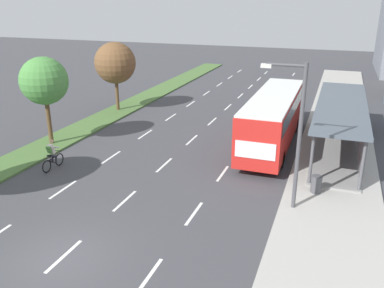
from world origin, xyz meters
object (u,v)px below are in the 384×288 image
object	(u,v)px
bus	(274,115)
cyclist	(52,156)
median_tree_second	(44,81)
median_tree_third	(115,63)
bus_shelter	(345,122)
trash_bin	(316,184)
streetlight	(296,128)

from	to	relation	value
bus	cyclist	bearing A→B (deg)	-143.45
median_tree_second	bus	bearing A→B (deg)	19.47
bus	cyclist	size ratio (longest dim) A/B	6.20
median_tree_second	median_tree_third	distance (m)	8.94
bus_shelter	bus	distance (m)	4.33
bus_shelter	trash_bin	xyz separation A→B (m)	(-1.08, -6.93, -1.29)
bus_shelter	median_tree_third	distance (m)	18.49
bus	streetlight	size ratio (longest dim) A/B	1.74
cyclist	trash_bin	bearing A→B (deg)	7.00
trash_bin	median_tree_second	bearing A→B (deg)	174.76
bus_shelter	bus	world-z (taller)	bus
median_tree_second	streetlight	distance (m)	16.10
bus	trash_bin	xyz separation A→B (m)	(3.20, -6.33, -1.49)
cyclist	median_tree_third	bearing A→B (deg)	103.19
bus_shelter	bus	xyz separation A→B (m)	(-4.28, -0.60, 0.20)
median_tree_second	bus_shelter	bearing A→B (deg)	16.81
cyclist	streetlight	distance (m)	13.41
median_tree_second	streetlight	xyz separation A→B (m)	(15.73, -3.43, -0.30)
bus_shelter	cyclist	bearing A→B (deg)	-150.27
median_tree_third	bus	bearing A→B (deg)	-16.78
bus	bus_shelter	bearing A→B (deg)	7.92
median_tree_second	median_tree_third	bearing A→B (deg)	91.12
cyclist	streetlight	world-z (taller)	streetlight
streetlight	bus	bearing A→B (deg)	104.77
cyclist	streetlight	bearing A→B (deg)	-0.71
median_tree_third	cyclist	bearing A→B (deg)	-76.81
streetlight	trash_bin	size ratio (longest dim) A/B	7.65
streetlight	bus_shelter	bearing A→B (deg)	76.53
bus_shelter	cyclist	distance (m)	17.49
bus_shelter	median_tree_second	size ratio (longest dim) A/B	2.35
bus_shelter	median_tree_third	bearing A→B (deg)	168.86
median_tree_third	trash_bin	bearing A→B (deg)	-31.74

